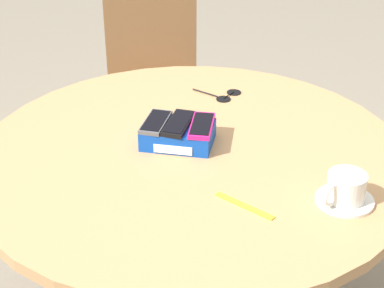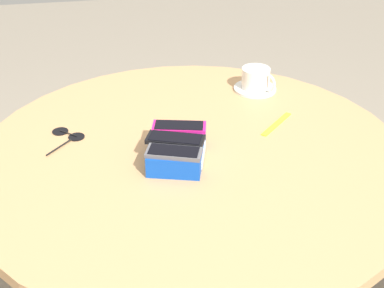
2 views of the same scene
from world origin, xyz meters
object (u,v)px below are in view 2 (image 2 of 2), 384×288
(round_table, at_px, (192,184))
(phone_magenta, at_px, (179,127))
(phone_black, at_px, (175,139))
(sunglasses, at_px, (67,135))
(phone_box, at_px, (177,150))
(phone_gray, at_px, (174,152))
(saucer, at_px, (255,89))
(lanyard_strap, at_px, (276,124))
(coffee_cup, at_px, (256,78))

(round_table, relative_size, phone_magenta, 7.70)
(round_table, bearing_deg, phone_black, 122.55)
(sunglasses, bearing_deg, round_table, -112.95)
(phone_box, distance_m, phone_gray, 0.07)
(phone_black, relative_size, saucer, 1.14)
(round_table, xyz_separation_m, lanyard_strap, (0.09, -0.26, 0.11))
(lanyard_strap, bearing_deg, phone_box, 112.75)
(round_table, relative_size, phone_gray, 7.91)
(sunglasses, bearing_deg, phone_magenta, -110.22)
(phone_black, bearing_deg, phone_box, -121.03)
(phone_box, xyz_separation_m, saucer, (0.36, -0.31, -0.02))
(phone_gray, height_order, phone_magenta, same)
(phone_box, xyz_separation_m, phone_black, (0.00, 0.00, 0.03))
(lanyard_strap, bearing_deg, round_table, 109.94)
(coffee_cup, bearing_deg, phone_magenta, 135.10)
(phone_magenta, xyz_separation_m, saucer, (0.30, -0.29, -0.05))
(phone_black, bearing_deg, saucer, -41.21)
(phone_magenta, distance_m, lanyard_strap, 0.30)
(saucer, relative_size, coffee_cup, 1.22)
(round_table, bearing_deg, phone_magenta, 45.49)
(phone_box, relative_size, phone_magenta, 1.45)
(saucer, bearing_deg, phone_gray, 142.01)
(phone_box, height_order, lanyard_strap, phone_box)
(sunglasses, bearing_deg, saucer, -71.94)
(round_table, xyz_separation_m, phone_box, (-0.03, 0.04, 0.13))
(round_table, height_order, phone_black, phone_black)
(phone_box, xyz_separation_m, coffee_cup, (0.36, -0.31, 0.02))
(saucer, bearing_deg, round_table, 140.94)
(saucer, height_order, coffee_cup, coffee_cup)
(phone_gray, distance_m, saucer, 0.53)
(phone_magenta, relative_size, sunglasses, 1.00)
(lanyard_strap, bearing_deg, phone_gray, 119.96)
(phone_black, bearing_deg, lanyard_strap, -67.94)
(phone_gray, bearing_deg, phone_magenta, -15.14)
(phone_black, distance_m, sunglasses, 0.32)
(phone_black, xyz_separation_m, phone_magenta, (0.06, -0.02, 0.00))
(phone_black, bearing_deg, coffee_cup, -41.51)
(phone_gray, relative_size, sunglasses, 0.97)
(phone_gray, bearing_deg, phone_box, -16.91)
(coffee_cup, xyz_separation_m, sunglasses, (-0.19, 0.59, -0.04))
(phone_gray, relative_size, lanyard_strap, 0.91)
(phone_gray, xyz_separation_m, lanyard_strap, (0.19, -0.32, -0.06))
(phone_black, relative_size, coffee_cup, 1.40)
(saucer, distance_m, coffee_cup, 0.04)
(phone_box, distance_m, lanyard_strap, 0.33)
(round_table, relative_size, coffee_cup, 10.28)
(phone_box, height_order, phone_black, phone_black)
(lanyard_strap, height_order, sunglasses, sunglasses)
(coffee_cup, bearing_deg, sunglasses, 107.83)
(lanyard_strap, bearing_deg, phone_black, 112.06)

